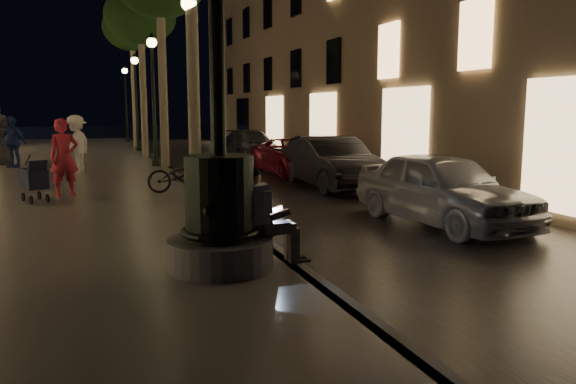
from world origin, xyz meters
name	(u,v)px	position (x,y,z in m)	size (l,w,h in m)	color
ground	(168,174)	(0.00, 15.00, 0.00)	(120.00, 120.00, 0.00)	black
cobble_lane	(249,171)	(3.00, 15.00, 0.01)	(6.00, 45.00, 0.02)	black
promenade	(46,176)	(-4.00, 15.00, 0.10)	(8.00, 45.00, 0.20)	#67615A
curb_strip	(168,171)	(0.00, 15.00, 0.10)	(0.25, 45.00, 0.20)	#59595B
fountain_lamppost	(219,193)	(-1.00, 2.00, 1.21)	(1.40, 1.40, 5.21)	#59595B
seated_man_laptop	(264,213)	(-0.39, 2.00, 0.91)	(0.97, 0.33, 1.34)	gray
tree_third	(140,17)	(-0.30, 20.00, 6.14)	(3.00, 3.00, 7.20)	#6B604C
tree_far	(132,29)	(-0.22, 26.00, 6.43)	(3.00, 3.00, 7.50)	#6B604C
lamp_curb_a	(191,67)	(-0.30, 8.00, 3.24)	(0.36, 0.36, 4.81)	black
lamp_curb_b	(153,83)	(-0.30, 16.00, 3.24)	(0.36, 0.36, 4.81)	black
lamp_curb_c	(136,90)	(-0.30, 24.00, 3.24)	(0.36, 0.36, 4.81)	black
lamp_curb_d	(126,94)	(-0.30, 32.00, 3.24)	(0.36, 0.36, 4.81)	black
stroller	(34,179)	(-3.80, 8.64, 0.73)	(0.67, 1.04, 1.06)	black
car_front	(442,188)	(4.00, 4.26, 0.73)	(1.73, 4.31, 1.47)	#ABAEB3
car_second	(331,163)	(4.00, 9.71, 0.75)	(1.59, 4.56, 1.50)	black
car_third	(297,157)	(4.19, 13.09, 0.65)	(2.14, 4.64, 1.29)	maroon
car_rear	(250,146)	(4.16, 19.00, 0.67)	(1.89, 4.64, 1.35)	#2D2E32
pedestrian_red	(64,157)	(-3.17, 9.47, 1.13)	(0.68, 0.45, 1.87)	#B12334
pedestrian_white	(77,144)	(-2.99, 14.68, 1.15)	(1.23, 0.70, 1.90)	white
pedestrian_blue	(13,142)	(-5.20, 17.26, 1.12)	(1.08, 0.45, 1.83)	#274391
pedestrian_dark	(2,140)	(-5.71, 18.53, 1.14)	(0.92, 0.60, 1.88)	#38373D
bicycle	(182,174)	(-0.40, 9.11, 0.66)	(0.61, 1.74, 0.91)	black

